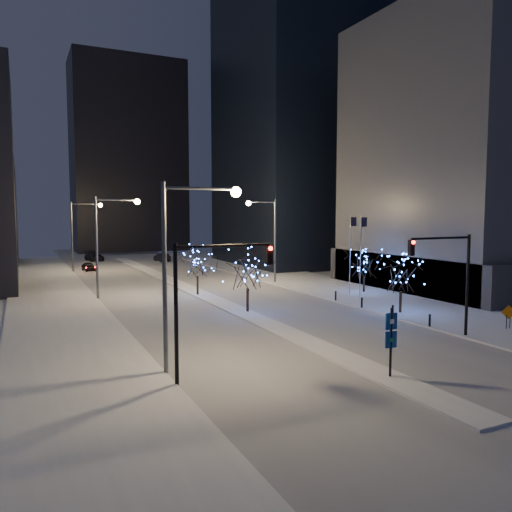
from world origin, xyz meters
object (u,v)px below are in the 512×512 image
car_near (89,267)px  car_mid (162,257)px  street_lamp_w_near (184,250)px  holiday_tree_median_far (197,263)px  street_lamp_w_mid (108,233)px  holiday_tree_plaza_far (364,264)px  car_far (94,256)px  wayfinding_sign (391,336)px  street_lamp_east (268,230)px  traffic_signal_east (451,269)px  street_lamp_w_far (80,227)px  holiday_tree_plaza_near (401,274)px  construction_sign (508,314)px  holiday_tree_median_near (248,269)px  traffic_signal_west (207,288)px

car_near → car_mid: size_ratio=0.85×
street_lamp_w_near → holiday_tree_median_far: (8.44, 22.96, -3.08)m
street_lamp_w_near → street_lamp_w_mid: same height
holiday_tree_plaza_far → car_mid: bearing=103.7°
street_lamp_w_mid → car_near: (1.18, 25.68, -5.87)m
car_near → car_far: car_far is taller
car_near → wayfinding_sign: bearing=-89.2°
street_lamp_east → traffic_signal_east: street_lamp_east is taller
street_lamp_east → street_lamp_w_near: bearing=-124.2°
street_lamp_w_near → street_lamp_w_far: (0.00, 50.00, 0.00)m
car_near → holiday_tree_median_far: 28.79m
holiday_tree_median_far → holiday_tree_plaza_near: (12.36, -15.96, -0.06)m
street_lamp_east → construction_sign: bearing=-80.8°
street_lamp_w_far → construction_sign: bearing=-65.0°
holiday_tree_plaza_near → car_near: bearing=114.2°
street_lamp_w_far → construction_sign: street_lamp_w_far is taller
wayfinding_sign → car_near: bearing=102.8°
street_lamp_w_far → holiday_tree_plaza_near: street_lamp_w_far is taller
holiday_tree_median_near → holiday_tree_plaza_near: 12.78m
holiday_tree_plaza_far → wayfinding_sign: holiday_tree_plaza_far is taller
holiday_tree_median_near → construction_sign: holiday_tree_median_near is taller
traffic_signal_east → car_near: traffic_signal_east is taller
street_lamp_east → holiday_tree_median_far: street_lamp_east is taller
traffic_signal_east → traffic_signal_west: bearing=-176.7°
car_near → car_mid: (13.28, 9.29, 0.09)m
car_far → street_lamp_w_near: bearing=-102.4°
traffic_signal_west → holiday_tree_median_near: 17.36m
street_lamp_east → car_near: bearing=128.2°
construction_sign → car_far: bearing=130.6°
holiday_tree_plaza_far → wayfinding_sign: (-15.83, -22.75, -0.88)m
construction_sign → traffic_signal_east: bearing=-155.0°
street_lamp_w_mid → holiday_tree_plaza_far: size_ratio=2.05×
traffic_signal_east → wayfinding_sign: 10.25m
holiday_tree_plaza_far → traffic_signal_west: bearing=-141.8°
wayfinding_sign → street_lamp_w_near: bearing=153.2°
street_lamp_w_near → holiday_tree_plaza_near: (20.80, 7.00, -3.15)m
traffic_signal_west → car_mid: size_ratio=1.61×
wayfinding_sign → street_lamp_w_far: bearing=104.1°
car_mid → holiday_tree_plaza_far: (10.41, -42.79, 2.41)m
holiday_tree_plaza_far → construction_sign: (-1.17, -18.12, -1.95)m
car_near → construction_sign: size_ratio=2.16×
car_near → holiday_tree_median_near: bearing=-84.8°
street_lamp_east → holiday_tree_median_far: bearing=-154.5°
holiday_tree_plaza_far → construction_sign: size_ratio=2.85×
traffic_signal_east → construction_sign: traffic_signal_east is taller
car_mid → holiday_tree_median_far: (-6.03, -37.00, 2.70)m
street_lamp_east → holiday_tree_plaza_far: bearing=-61.6°
street_lamp_east → holiday_tree_plaza_near: street_lamp_east is taller
street_lamp_east → car_far: (-15.05, 38.52, -5.64)m
street_lamp_w_far → holiday_tree_plaza_far: (24.88, -32.82, -3.37)m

